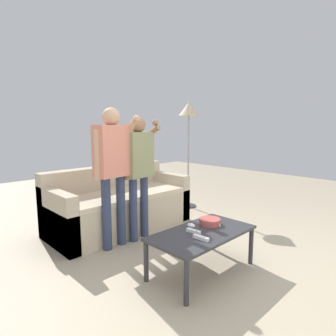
# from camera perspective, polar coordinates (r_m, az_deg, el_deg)

# --- Properties ---
(ground_plane) EXTENTS (12.00, 12.00, 0.00)m
(ground_plane) POSITION_cam_1_polar(r_m,az_deg,el_deg) (2.88, 5.74, -20.17)
(ground_plane) COLOR tan
(couch) EXTENTS (1.87, 0.84, 0.82)m
(couch) POSITION_cam_1_polar(r_m,az_deg,el_deg) (3.95, -9.78, -7.44)
(couch) COLOR #B7A88E
(couch) RESTS_ON ground
(coffee_table) EXTENTS (1.03, 0.55, 0.40)m
(coffee_table) POSITION_cam_1_polar(r_m,az_deg,el_deg) (2.75, 6.83, -13.46)
(coffee_table) COLOR #2D2D33
(coffee_table) RESTS_ON ground
(snack_bowl) EXTENTS (0.21, 0.21, 0.06)m
(snack_bowl) POSITION_cam_1_polar(r_m,az_deg,el_deg) (2.92, 8.37, -10.57)
(snack_bowl) COLOR #B24C47
(snack_bowl) RESTS_ON coffee_table
(game_remote_nunchuk) EXTENTS (0.06, 0.09, 0.05)m
(game_remote_nunchuk) POSITION_cam_1_polar(r_m,az_deg,el_deg) (2.81, 4.65, -11.40)
(game_remote_nunchuk) COLOR white
(game_remote_nunchuk) RESTS_ON coffee_table
(floor_lamp) EXTENTS (0.34, 0.34, 1.76)m
(floor_lamp) POSITION_cam_1_polar(r_m,az_deg,el_deg) (4.78, 4.19, 10.20)
(floor_lamp) COLOR #2D2D33
(floor_lamp) RESTS_ON ground
(player_center) EXTENTS (0.46, 0.28, 1.48)m
(player_center) POSITION_cam_1_polar(r_m,az_deg,el_deg) (3.40, -5.97, 0.89)
(player_center) COLOR #2D3856
(player_center) RESTS_ON ground
(player_left) EXTENTS (0.48, 0.33, 1.57)m
(player_left) POSITION_cam_1_polar(r_m,az_deg,el_deg) (3.19, -11.04, 1.32)
(player_left) COLOR #2D3856
(player_left) RESTS_ON ground
(game_remote_wand_near) EXTENTS (0.05, 0.16, 0.03)m
(game_remote_wand_near) POSITION_cam_1_polar(r_m,az_deg,el_deg) (2.56, 6.61, -13.72)
(game_remote_wand_near) COLOR white
(game_remote_wand_near) RESTS_ON coffee_table
(game_remote_wand_far) EXTENTS (0.05, 0.15, 0.03)m
(game_remote_wand_far) POSITION_cam_1_polar(r_m,az_deg,el_deg) (2.70, 5.12, -12.51)
(game_remote_wand_far) COLOR white
(game_remote_wand_far) RESTS_ON coffee_table
(game_remote_wand_spare) EXTENTS (0.06, 0.15, 0.03)m
(game_remote_wand_spare) POSITION_cam_1_polar(r_m,az_deg,el_deg) (2.93, 9.18, -10.85)
(game_remote_wand_spare) COLOR white
(game_remote_wand_spare) RESTS_ON coffee_table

